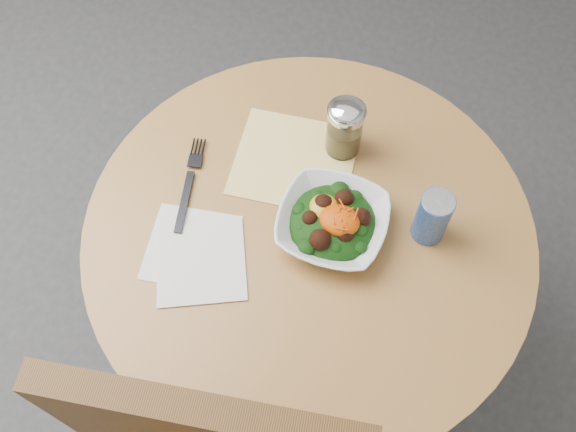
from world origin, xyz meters
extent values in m
plane|color=#313234|center=(0.00, 0.00, 0.00)|extent=(6.00, 6.00, 0.00)
cylinder|color=black|center=(0.00, 0.00, 0.01)|extent=(0.52, 0.52, 0.03)
cylinder|color=black|center=(0.00, 0.00, 0.35)|extent=(0.10, 0.10, 0.71)
cylinder|color=#C28246|center=(0.00, 0.00, 0.73)|extent=(0.90, 0.90, 0.04)
cube|color=#DDAC0B|center=(-0.09, 0.14, 0.75)|extent=(0.28, 0.26, 0.00)
cube|color=silver|center=(-0.20, -0.12, 0.75)|extent=(0.20, 0.20, 0.00)
cube|color=silver|center=(-0.17, -0.15, 0.75)|extent=(0.23, 0.23, 0.00)
imported|color=silver|center=(0.04, 0.02, 0.78)|extent=(0.22, 0.22, 0.05)
ellipsoid|color=black|center=(0.04, 0.02, 0.77)|extent=(0.17, 0.17, 0.06)
ellipsoid|color=#BF8B13|center=(0.02, 0.03, 0.80)|extent=(0.06, 0.06, 0.02)
ellipsoid|color=#D04A04|center=(0.06, 0.01, 0.81)|extent=(0.08, 0.07, 0.04)
cube|color=black|center=(-0.25, -0.04, 0.76)|extent=(0.05, 0.14, 0.00)
cube|color=black|center=(-0.28, 0.07, 0.76)|extent=(0.05, 0.08, 0.00)
cylinder|color=silver|center=(0.00, 0.21, 0.81)|extent=(0.07, 0.07, 0.11)
cylinder|color=olive|center=(0.00, 0.21, 0.78)|extent=(0.06, 0.06, 0.06)
cylinder|color=silver|center=(0.00, 0.21, 0.87)|extent=(0.08, 0.08, 0.01)
ellipsoid|color=silver|center=(0.00, 0.21, 0.88)|extent=(0.07, 0.07, 0.03)
cylinder|color=navy|center=(0.22, 0.08, 0.81)|extent=(0.06, 0.06, 0.12)
cylinder|color=silver|center=(0.22, 0.08, 0.87)|extent=(0.06, 0.06, 0.00)
cube|color=silver|center=(0.22, 0.09, 0.87)|extent=(0.02, 0.02, 0.00)
camera|label=1|loc=(0.18, -0.56, 1.88)|focal=40.00mm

